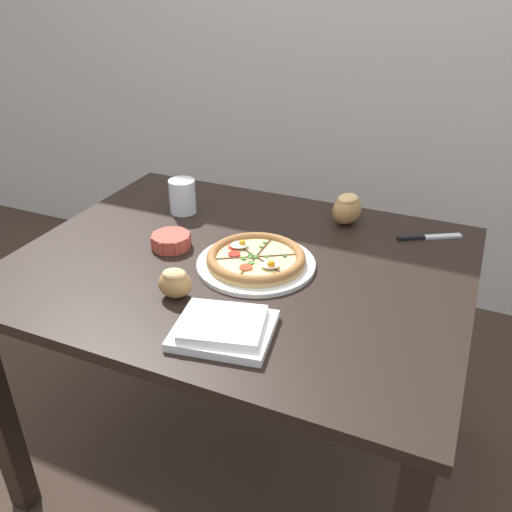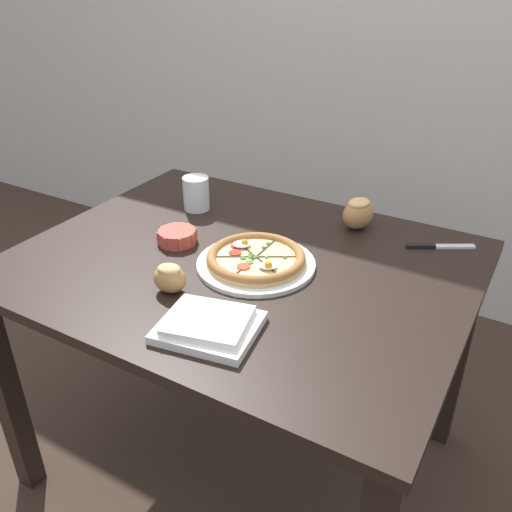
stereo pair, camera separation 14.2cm
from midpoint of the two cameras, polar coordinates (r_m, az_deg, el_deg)
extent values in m
plane|color=#3D2D23|center=(1.96, 1.01, -20.41)|extent=(12.00, 12.00, 0.00)
cube|color=beige|center=(2.48, 17.32, 23.64)|extent=(10.00, 0.06, 2.60)
cube|color=black|center=(1.47, 1.27, -0.98)|extent=(1.20, 0.95, 0.03)
cube|color=black|center=(1.75, -22.56, -13.35)|extent=(0.06, 0.06, 0.74)
cube|color=black|center=(2.23, -5.93, -1.23)|extent=(0.06, 0.06, 0.74)
cube|color=black|center=(1.90, 22.53, -9.56)|extent=(0.06, 0.06, 0.74)
cylinder|color=white|center=(1.43, 2.84, -0.92)|extent=(0.31, 0.31, 0.01)
cylinder|color=tan|center=(1.42, 2.85, -0.50)|extent=(0.26, 0.26, 0.01)
cylinder|color=#E0CC84|center=(1.42, 2.86, -0.24)|extent=(0.22, 0.22, 0.00)
torus|color=#A36B38|center=(1.42, 2.86, -0.20)|extent=(0.26, 0.26, 0.03)
cube|color=#472D19|center=(1.38, 1.82, -1.15)|extent=(0.01, 0.11, 0.00)
cube|color=#472D19|center=(1.38, 4.11, -1.13)|extent=(0.10, 0.06, 0.00)
cube|color=#472D19|center=(1.42, 5.07, -0.16)|extent=(0.10, 0.06, 0.00)
cube|color=#472D19|center=(1.46, 3.83, 0.75)|extent=(0.01, 0.11, 0.00)
cube|color=#472D19|center=(1.46, 1.68, 0.74)|extent=(0.10, 0.06, 0.00)
cube|color=#472D19|center=(1.42, 0.64, -0.18)|extent=(0.10, 0.06, 0.00)
cylinder|color=red|center=(1.37, 1.63, -1.22)|extent=(0.03, 0.03, 0.00)
cylinder|color=red|center=(1.43, 0.60, 0.25)|extent=(0.03, 0.03, 0.00)
cylinder|color=red|center=(1.47, 0.71, 1.00)|extent=(0.03, 0.03, 0.00)
ellipsoid|color=white|center=(1.47, 1.25, 1.21)|extent=(0.07, 0.07, 0.01)
sphere|color=#F4AD1E|center=(1.46, 1.56, 1.38)|extent=(0.02, 0.02, 0.02)
ellipsoid|color=white|center=(1.37, 4.22, -1.10)|extent=(0.06, 0.05, 0.01)
sphere|color=orange|center=(1.36, 4.29, -1.04)|extent=(0.02, 0.02, 0.02)
cylinder|color=#386B23|center=(1.46, 3.57, 0.87)|extent=(0.01, 0.01, 0.00)
cylinder|color=#386B23|center=(1.42, 2.77, -0.15)|extent=(0.02, 0.02, 0.00)
cylinder|color=#386B23|center=(1.41, 1.51, -0.26)|extent=(0.02, 0.02, 0.00)
cylinder|color=#386B23|center=(1.48, 4.01, 1.28)|extent=(0.01, 0.01, 0.00)
cylinder|color=#477A2D|center=(1.42, 2.28, -0.15)|extent=(0.01, 0.01, 0.00)
cylinder|color=#2D5B1E|center=(1.43, 2.31, 0.08)|extent=(0.01, 0.01, 0.00)
cylinder|color=#477A2D|center=(1.39, 2.24, -0.74)|extent=(0.02, 0.02, 0.00)
cylinder|color=#2D5B1E|center=(1.42, 5.92, -0.25)|extent=(0.01, 0.01, 0.00)
cylinder|color=#477A2D|center=(1.42, 4.03, -0.15)|extent=(0.01, 0.01, 0.00)
cylinder|color=#C64C3D|center=(1.54, -5.72, 1.98)|extent=(0.11, 0.11, 0.04)
cylinder|color=beige|center=(1.54, -5.72, 2.15)|extent=(0.09, 0.09, 0.02)
cylinder|color=#C64C3D|center=(1.52, -4.07, 1.53)|extent=(0.01, 0.01, 0.04)
cylinder|color=#C64C3D|center=(1.55, -3.78, 2.22)|extent=(0.01, 0.01, 0.04)
cylinder|color=#C64C3D|center=(1.58, -4.61, 2.75)|extent=(0.01, 0.01, 0.04)
cylinder|color=#C64C3D|center=(1.59, -6.05, 2.83)|extent=(0.01, 0.01, 0.04)
cylinder|color=#C64C3D|center=(1.57, -7.30, 2.42)|extent=(0.01, 0.01, 0.04)
cylinder|color=#C64C3D|center=(1.54, -7.67, 1.74)|extent=(0.01, 0.01, 0.04)
cylinder|color=#C64C3D|center=(1.51, -6.88, 1.18)|extent=(0.01, 0.01, 0.04)
cylinder|color=#C64C3D|center=(1.50, -5.37, 1.08)|extent=(0.01, 0.01, 0.04)
cube|color=white|center=(1.19, -1.58, -7.65)|extent=(0.24, 0.21, 0.02)
cube|color=white|center=(1.18, -1.59, -6.95)|extent=(0.20, 0.18, 0.02)
ellipsoid|color=#B27F47|center=(1.31, -6.03, -2.52)|extent=(0.09, 0.08, 0.07)
ellipsoid|color=#EAB775|center=(1.30, -6.09, -1.44)|extent=(0.07, 0.06, 0.02)
ellipsoid|color=#B27F47|center=(1.66, 13.12, 4.24)|extent=(0.11, 0.12, 0.09)
ellipsoid|color=#EAB775|center=(1.64, 13.27, 5.40)|extent=(0.08, 0.09, 0.03)
cube|color=silver|center=(1.64, 22.56, 0.86)|extent=(0.11, 0.07, 0.01)
cube|color=black|center=(1.61, 19.42, 0.92)|extent=(0.08, 0.05, 0.01)
cylinder|color=white|center=(1.74, -4.00, 6.55)|extent=(0.08, 0.08, 0.11)
cylinder|color=silver|center=(1.75, -3.98, 5.90)|extent=(0.07, 0.07, 0.06)
camera|label=1|loc=(0.07, -87.14, 1.60)|focal=38.00mm
camera|label=2|loc=(0.07, 92.86, -1.60)|focal=38.00mm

